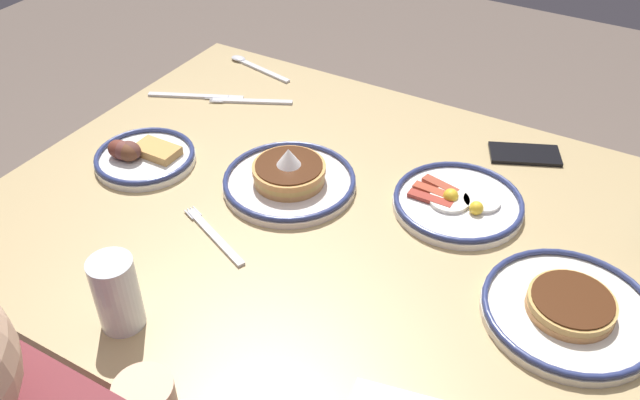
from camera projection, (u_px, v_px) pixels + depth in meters
dining_table at (337, 252)px, 1.31m from camera, size 1.29×0.97×0.74m
plate_near_main at (569, 310)px, 1.05m from camera, size 0.27×0.27×0.04m
plate_center_pancakes at (458, 202)px, 1.27m from camera, size 0.24×0.24×0.04m
plate_far_companion at (141, 156)px, 1.38m from camera, size 0.21×0.21×0.05m
plate_far_side at (289, 178)px, 1.32m from camera, size 0.26×0.26×0.09m
drinking_glass at (118, 296)px, 1.02m from camera, size 0.07×0.07×0.13m
cell_phone at (525, 154)px, 1.41m from camera, size 0.16×0.12×0.01m
fork_near at (214, 235)px, 1.21m from camera, size 0.18×0.09×0.01m
fork_far at (251, 101)px, 1.59m from camera, size 0.18×0.10×0.01m
butter_knife at (196, 96)px, 1.61m from camera, size 0.21×0.11×0.01m
tea_spoon at (252, 65)px, 1.73m from camera, size 0.20×0.06×0.01m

